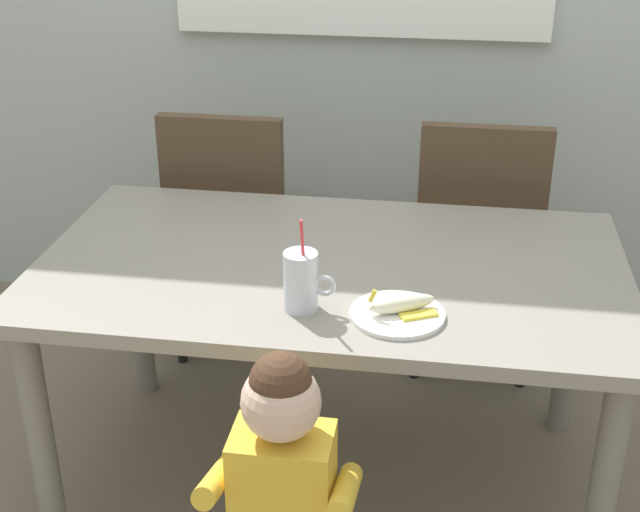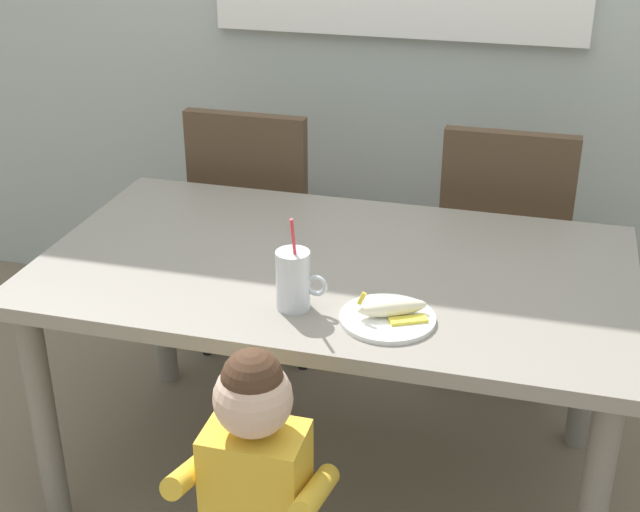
{
  "view_description": "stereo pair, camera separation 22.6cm",
  "coord_description": "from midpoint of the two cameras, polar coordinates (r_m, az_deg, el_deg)",
  "views": [
    {
      "loc": [
        0.3,
        -2.1,
        1.78
      ],
      "look_at": [
        -0.02,
        -0.09,
        0.8
      ],
      "focal_mm": 49.01,
      "sensor_mm": 36.0,
      "label": 1
    },
    {
      "loc": [
        0.52,
        -2.05,
        1.78
      ],
      "look_at": [
        -0.02,
        -0.09,
        0.8
      ],
      "focal_mm": 49.01,
      "sensor_mm": 36.0,
      "label": 2
    }
  ],
  "objects": [
    {
      "name": "ground_plane",
      "position": [
        2.77,
        3.26,
        -14.39
      ],
      "size": [
        24.0,
        24.0,
        0.0
      ],
      "primitive_type": "plane",
      "color": "#7A6B56"
    },
    {
      "name": "dining_table",
      "position": [
        2.4,
        3.65,
        -2.43
      ],
      "size": [
        1.59,
        0.92,
        0.74
      ],
      "color": "gray",
      "rests_on": "ground"
    },
    {
      "name": "dining_chair_left",
      "position": [
        3.14,
        -1.94,
        2.48
      ],
      "size": [
        0.44,
        0.44,
        0.96
      ],
      "rotation": [
        0.0,
        0.0,
        3.14
      ],
      "color": "#4C3826",
      "rests_on": "ground"
    },
    {
      "name": "peeled_banana",
      "position": [
        2.09,
        7.9,
        -3.48
      ],
      "size": [
        0.18,
        0.13,
        0.07
      ],
      "rotation": [
        0.0,
        0.0,
        0.46
      ],
      "color": "#F4EAC6",
      "rests_on": "snack_plate"
    },
    {
      "name": "snack_plate",
      "position": [
        2.09,
        7.53,
        -4.15
      ],
      "size": [
        0.23,
        0.23,
        0.01
      ],
      "primitive_type": "cylinder",
      "color": "white",
      "rests_on": "dining_table"
    },
    {
      "name": "milk_cup",
      "position": [
        2.1,
        1.33,
        -1.86
      ],
      "size": [
        0.13,
        0.08,
        0.25
      ],
      "color": "silver",
      "rests_on": "dining_table"
    },
    {
      "name": "dining_chair_right",
      "position": [
        3.05,
        13.99,
        0.94
      ],
      "size": [
        0.44,
        0.44,
        0.96
      ],
      "rotation": [
        0.0,
        0.0,
        3.14
      ],
      "color": "#4C3826",
      "rests_on": "ground"
    },
    {
      "name": "toddler_standing",
      "position": [
        1.96,
        -0.84,
        -14.16
      ],
      "size": [
        0.33,
        0.24,
        0.84
      ],
      "color": "#3F4760",
      "rests_on": "ground"
    }
  ]
}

